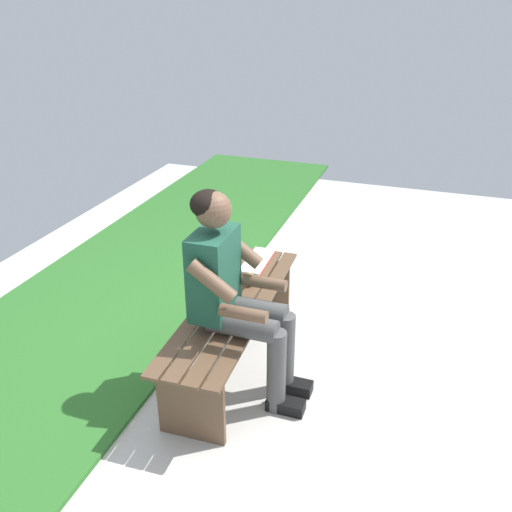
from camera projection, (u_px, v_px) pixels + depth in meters
grass_strip at (79, 328)px, 3.95m from camera, size 9.00×1.65×0.03m
bench_near at (233, 319)px, 3.46m from camera, size 1.63×0.47×0.45m
person_seated at (234, 289)px, 3.09m from camera, size 0.50×0.69×1.26m
apple at (249, 280)px, 3.61m from camera, size 0.08×0.08×0.08m
book_open at (257, 261)px, 3.92m from camera, size 0.42×0.17×0.02m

